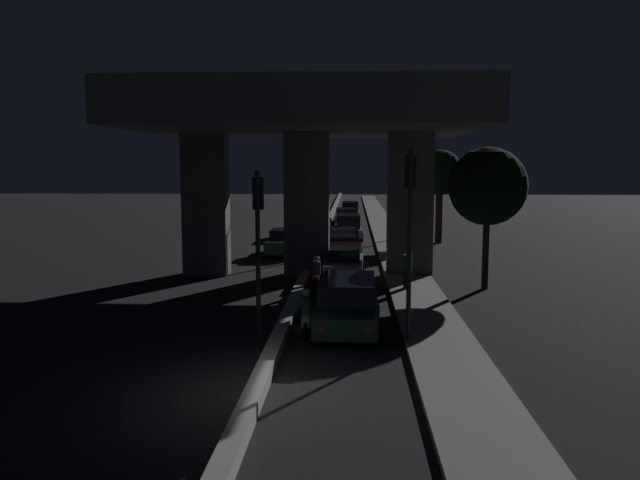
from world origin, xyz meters
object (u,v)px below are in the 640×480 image
object	(u,v)px
car_dark_green_lead	(348,304)
traffic_light_right_of_median	(410,212)
street_lamp	(384,166)
motorcycle_white_filtering_near	(306,315)
pedestrian_on_sidewalk	(407,269)
traffic_light_left_of_median	(258,226)
car_taxi_yellow_sixth	(350,211)
motorcycle_red_filtering_mid	(317,276)
car_dark_red_third	(344,241)
car_dark_red_second_oncoming	(300,224)
car_dark_green_lead_oncoming	(284,242)
car_silver_fourth	(348,226)
car_silver_second	(344,264)
car_grey_fifth	(345,218)

from	to	relation	value
car_dark_green_lead	traffic_light_right_of_median	bearing A→B (deg)	-121.80
street_lamp	motorcycle_white_filtering_near	world-z (taller)	street_lamp
traffic_light_right_of_median	pedestrian_on_sidewalk	xyz separation A→B (m)	(0.65, 7.66, -2.94)
traffic_light_left_of_median	car_taxi_yellow_sixth	size ratio (longest dim) A/B	1.15
traffic_light_left_of_median	motorcycle_red_filtering_mid	world-z (taller)	traffic_light_left_of_median
car_dark_red_third	car_dark_red_second_oncoming	xyz separation A→B (m)	(-3.33, 9.43, 0.11)
car_dark_green_lead_oncoming	motorcycle_white_filtering_near	distance (m)	17.57
car_silver_fourth	car_dark_green_lead_oncoming	bearing A→B (deg)	153.64
car_dark_red_second_oncoming	pedestrian_on_sidewalk	size ratio (longest dim) A/B	3.03
car_dark_green_lead	car_silver_second	size ratio (longest dim) A/B	1.02
car_grey_fifth	car_taxi_yellow_sixth	xyz separation A→B (m)	(0.41, 7.31, 0.06)
traffic_light_right_of_median	motorcycle_white_filtering_near	bearing A→B (deg)	164.88
traffic_light_left_of_median	car_dark_green_lead	size ratio (longest dim) A/B	1.18
car_dark_red_second_oncoming	car_taxi_yellow_sixth	bearing A→B (deg)	163.67
car_grey_fifth	motorcycle_white_filtering_near	distance (m)	32.25
car_silver_fourth	pedestrian_on_sidewalk	world-z (taller)	car_silver_fourth
car_dark_green_lead	car_dark_red_third	xyz separation A→B (m)	(-0.36, 16.95, -0.10)
car_silver_fourth	car_dark_red_second_oncoming	size ratio (longest dim) A/B	0.99
car_silver_fourth	car_dark_red_second_oncoming	bearing A→B (deg)	67.62
car_dark_green_lead_oncoming	pedestrian_on_sidewalk	world-z (taller)	pedestrian_on_sidewalk
car_dark_green_lead	car_dark_green_lead_oncoming	xyz separation A→B (m)	(-3.87, 17.02, -0.16)
car_silver_second	car_dark_green_lead	bearing A→B (deg)	-176.85
car_silver_fourth	motorcycle_red_filtering_mid	world-z (taller)	car_silver_fourth
motorcycle_red_filtering_mid	car_dark_red_third	bearing A→B (deg)	-1.23
car_dark_green_lead	car_taxi_yellow_sixth	world-z (taller)	car_taxi_yellow_sixth
car_silver_second	car_grey_fifth	distance (m)	22.97
street_lamp	car_dark_red_second_oncoming	world-z (taller)	street_lamp
traffic_light_right_of_median	street_lamp	xyz separation A→B (m)	(0.46, 24.19, 1.31)
motorcycle_red_filtering_mid	car_dark_red_second_oncoming	bearing A→B (deg)	10.71
traffic_light_right_of_median	pedestrian_on_sidewalk	bearing A→B (deg)	85.16
car_taxi_yellow_sixth	pedestrian_on_sidewalk	xyz separation A→B (m)	(2.47, -32.71, -0.04)
pedestrian_on_sidewalk	car_grey_fifth	bearing A→B (deg)	96.46
traffic_light_left_of_median	car_dark_red_second_oncoming	world-z (taller)	traffic_light_left_of_median
car_grey_fifth	motorcycle_red_filtering_mid	size ratio (longest dim) A/B	2.12
car_silver_second	car_dark_green_lead_oncoming	xyz separation A→B (m)	(-3.65, 8.11, -0.01)
car_taxi_yellow_sixth	car_dark_green_lead_oncoming	world-z (taller)	car_taxi_yellow_sixth
car_dark_red_third	car_taxi_yellow_sixth	bearing A→B (deg)	-2.85
traffic_light_left_of_median	motorcycle_red_filtering_mid	bearing A→B (deg)	80.32
car_taxi_yellow_sixth	car_dark_red_second_oncoming	bearing A→B (deg)	164.37
car_grey_fifth	pedestrian_on_sidewalk	distance (m)	25.57
traffic_light_left_of_median	motorcycle_white_filtering_near	world-z (taller)	traffic_light_left_of_median
car_taxi_yellow_sixth	car_dark_red_second_oncoming	xyz separation A→B (m)	(-3.65, -12.80, -0.06)
traffic_light_left_of_median	motorcycle_white_filtering_near	size ratio (longest dim) A/B	2.72
car_taxi_yellow_sixth	car_dark_red_second_oncoming	distance (m)	13.31
car_dark_green_lead_oncoming	car_grey_fifth	bearing A→B (deg)	167.90
traffic_light_left_of_median	car_dark_green_lead_oncoming	world-z (taller)	traffic_light_left_of_median
motorcycle_white_filtering_near	car_dark_red_third	bearing A→B (deg)	-3.67
street_lamp	car_silver_fourth	size ratio (longest dim) A/B	1.86
traffic_light_right_of_median	street_lamp	size ratio (longest dim) A/B	0.65
car_silver_fourth	car_dark_green_lead_oncoming	size ratio (longest dim) A/B	1.00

